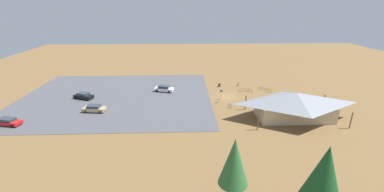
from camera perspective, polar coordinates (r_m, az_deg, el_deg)
name	(u,v)px	position (r m, az deg, el deg)	size (l,w,h in m)	color
ground	(226,97)	(57.98, 7.66, -0.23)	(160.00, 160.00, 0.00)	brown
parking_lot_asphalt	(117,96)	(60.34, -16.76, -0.08)	(42.77, 35.35, 0.05)	#4C4C51
bike_pavilion	(295,104)	(49.74, 22.42, -1.61)	(16.51, 9.22, 5.05)	#C6B28E
trash_bin	(219,85)	(64.86, 6.25, 2.51)	(0.60, 0.60, 0.90)	brown
lot_sign	(221,93)	(56.27, 6.66, 0.70)	(0.56, 0.08, 2.20)	#99999E
pine_center	(234,162)	(26.66, 9.56, -14.57)	(3.14, 3.14, 7.80)	brown
pine_far_east	(324,174)	(27.18, 27.90, -15.46)	(3.81, 3.81, 8.41)	brown
bicycle_black_lone_east	(249,102)	(55.05, 12.82, -1.31)	(1.69, 0.57, 0.79)	black
bicycle_purple_yard_front	(238,85)	(65.91, 10.40, 2.52)	(0.68, 1.67, 0.84)	black
bicycle_orange_yard_right	(230,106)	(52.19, 8.65, -2.24)	(0.59, 1.68, 0.81)	black
bicycle_red_yard_left	(249,90)	(62.29, 12.92, 1.25)	(1.23, 1.33, 0.78)	black
bicycle_silver_back_row	(242,90)	(62.10, 11.32, 1.32)	(1.71, 0.58, 0.82)	black
bicycle_yellow_trailside	(218,101)	(54.42, 5.98, -1.17)	(1.23, 1.13, 0.81)	black
bicycle_teal_edge_north	(262,89)	(64.25, 15.61, 1.62)	(1.70, 0.48, 0.84)	black
bicycle_green_by_bin	(269,90)	(63.48, 17.02, 1.23)	(1.43, 1.05, 0.86)	black
bicycle_white_lone_west	(243,104)	(53.53, 11.59, -1.83)	(0.48, 1.68, 0.83)	black
car_black_back_corner	(84,96)	(61.21, -23.45, 0.07)	(4.69, 3.31, 1.41)	black
car_red_end_stall	(7,122)	(54.89, -36.43, -4.69)	(4.96, 2.67, 1.30)	red
car_tan_mid_lot	(94,108)	(53.12, -21.37, -2.63)	(4.45, 2.36, 1.38)	tan
car_white_aisle_side	(164,89)	(61.06, -6.39, 1.68)	(4.88, 3.01, 1.49)	white
visitor_near_lot	(303,98)	(59.27, 23.87, -0.43)	(0.39, 0.36, 1.79)	#2D3347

